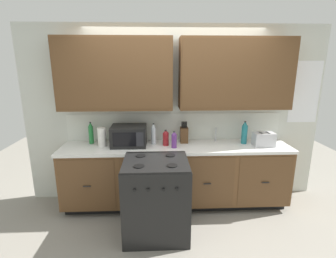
{
  "coord_description": "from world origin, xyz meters",
  "views": [
    {
      "loc": [
        -0.26,
        -3.05,
        2.02
      ],
      "look_at": [
        -0.11,
        0.27,
        1.16
      ],
      "focal_mm": 27.09,
      "sensor_mm": 36.0,
      "label": 1
    }
  ],
  "objects": [
    {
      "name": "stove_range",
      "position": [
        -0.28,
        -0.33,
        0.47
      ],
      "size": [
        0.76,
        0.68,
        0.95
      ],
      "color": "black",
      "rests_on": "ground_plane"
    },
    {
      "name": "microwave",
      "position": [
        -0.65,
        0.34,
        1.05
      ],
      "size": [
        0.48,
        0.37,
        0.28
      ],
      "color": "black",
      "rests_on": "counter_run"
    },
    {
      "name": "knife_block",
      "position": [
        0.13,
        0.46,
        1.03
      ],
      "size": [
        0.11,
        0.14,
        0.31
      ],
      "color": "#52361E",
      "rests_on": "counter_run"
    },
    {
      "name": "bottle_green",
      "position": [
        -1.2,
        0.46,
        1.06
      ],
      "size": [
        0.07,
        0.07,
        0.31
      ],
      "color": "#237A38",
      "rests_on": "counter_run"
    },
    {
      "name": "bottle_clear",
      "position": [
        -0.31,
        0.4,
        1.06
      ],
      "size": [
        0.07,
        0.07,
        0.3
      ],
      "color": "silver",
      "rests_on": "counter_run"
    },
    {
      "name": "bottle_violet",
      "position": [
        -0.03,
        0.22,
        1.02
      ],
      "size": [
        0.07,
        0.07,
        0.23
      ],
      "color": "#663384",
      "rests_on": "counter_run"
    },
    {
      "name": "wall_unit",
      "position": [
        0.0,
        0.5,
        1.67
      ],
      "size": [
        4.35,
        0.4,
        2.55
      ],
      "color": "silver",
      "rests_on": "ground_plane"
    },
    {
      "name": "ground_plane",
      "position": [
        0.0,
        0.0,
        0.0
      ],
      "size": [
        8.0,
        8.0,
        0.0
      ],
      "primitive_type": "plane",
      "color": "gray"
    },
    {
      "name": "counter_run",
      "position": [
        0.0,
        0.3,
        0.47
      ],
      "size": [
        3.18,
        0.64,
        0.91
      ],
      "color": "black",
      "rests_on": "ground_plane"
    },
    {
      "name": "bottle_teal",
      "position": [
        0.98,
        0.36,
        1.07
      ],
      "size": [
        0.08,
        0.08,
        0.33
      ],
      "color": "#1E707A",
      "rests_on": "counter_run"
    },
    {
      "name": "toaster",
      "position": [
        1.21,
        0.24,
        1.01
      ],
      "size": [
        0.28,
        0.18,
        0.19
      ],
      "color": "#B7B7BC",
      "rests_on": "counter_run"
    },
    {
      "name": "sink_faucet",
      "position": [
        0.6,
        0.51,
        1.01
      ],
      "size": [
        0.02,
        0.02,
        0.2
      ],
      "primitive_type": "cylinder",
      "color": "#B2B5BA",
      "rests_on": "counter_run"
    },
    {
      "name": "paper_towel_roll",
      "position": [
        -1.02,
        0.34,
        1.04
      ],
      "size": [
        0.12,
        0.12,
        0.26
      ],
      "primitive_type": "cylinder",
      "color": "white",
      "rests_on": "counter_run"
    },
    {
      "name": "bottle_red",
      "position": [
        -0.14,
        0.33,
        1.02
      ],
      "size": [
        0.08,
        0.08,
        0.22
      ],
      "color": "maroon",
      "rests_on": "counter_run"
    }
  ]
}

